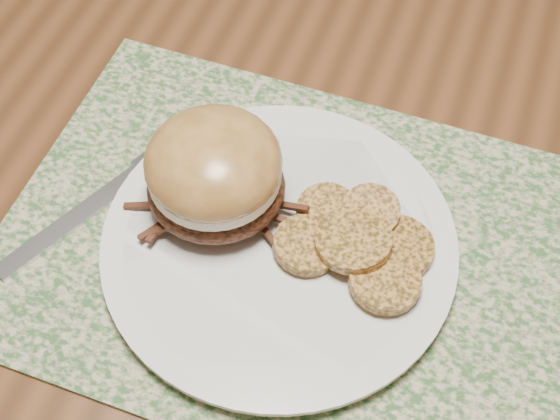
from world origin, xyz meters
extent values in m
cube|color=brown|center=(0.00, 0.00, 0.73)|extent=(1.50, 0.90, 0.04)
cube|color=#375E30|center=(0.18, -0.04, 0.75)|extent=(0.45, 0.33, 0.00)
cylinder|color=white|center=(0.18, -0.04, 0.76)|extent=(0.26, 0.26, 0.02)
ellipsoid|color=black|center=(0.12, -0.03, 0.79)|extent=(0.14, 0.14, 0.04)
cylinder|color=beige|center=(0.12, -0.03, 0.81)|extent=(0.13, 0.13, 0.01)
ellipsoid|color=#A86F37|center=(0.12, -0.03, 0.82)|extent=(0.14, 0.14, 0.06)
cylinder|color=#C07D38|center=(0.21, -0.01, 0.77)|extent=(0.06, 0.06, 0.01)
cylinder|color=#C07D38|center=(0.24, 0.00, 0.78)|extent=(0.06, 0.07, 0.02)
cylinder|color=#C07D38|center=(0.26, -0.02, 0.77)|extent=(0.07, 0.07, 0.02)
cylinder|color=#C07D38|center=(0.20, -0.05, 0.78)|extent=(0.07, 0.07, 0.02)
cylinder|color=#C07D38|center=(0.24, -0.03, 0.79)|extent=(0.07, 0.07, 0.02)
cylinder|color=#C07D38|center=(0.27, -0.06, 0.78)|extent=(0.07, 0.07, 0.01)
cube|color=silver|center=(0.01, -0.08, 0.76)|extent=(0.07, 0.13, 0.00)
cube|color=silver|center=(0.05, 0.00, 0.76)|extent=(0.03, 0.03, 0.00)
camera|label=1|loc=(0.29, -0.34, 1.28)|focal=50.00mm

